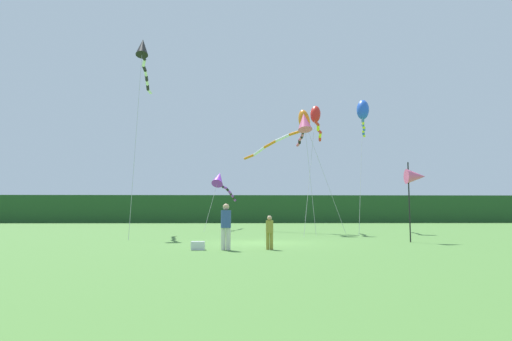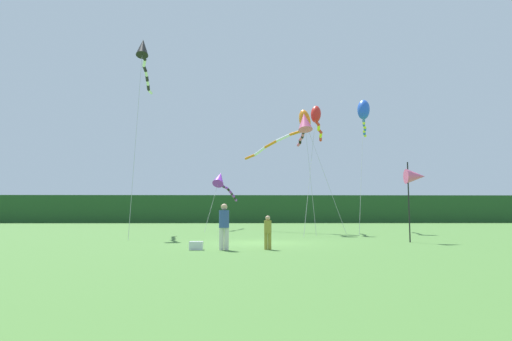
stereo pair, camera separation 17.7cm
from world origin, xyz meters
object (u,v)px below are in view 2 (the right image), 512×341
object	(u,v)px
cooler_box	(196,246)
banner_flag_pole	(415,177)
kite_rainbow	(304,123)
person_adult	(224,224)
kite_black	(144,55)
kite_blue	(364,112)
kite_orange	(298,126)
person_child	(268,231)
kite_red	(317,118)
kite_purple	(221,181)

from	to	relation	value
cooler_box	banner_flag_pole	size ratio (longest dim) A/B	0.13
kite_rainbow	cooler_box	bearing A→B (deg)	-113.70
person_adult	kite_black	bearing A→B (deg)	117.57
kite_rainbow	kite_blue	distance (m)	5.66
banner_flag_pole	kite_orange	xyz separation A→B (m)	(-4.14, 11.51, 4.71)
person_child	kite_red	world-z (taller)	kite_red
kite_orange	kite_rainbow	distance (m)	2.62
kite_rainbow	kite_purple	bearing A→B (deg)	130.09
banner_flag_pole	kite_black	bearing A→B (deg)	155.23
kite_rainbow	kite_purple	distance (m)	9.92
person_child	kite_orange	distance (m)	17.32
person_adult	kite_red	distance (m)	16.45
cooler_box	kite_black	world-z (taller)	kite_black
person_child	kite_rainbow	bearing A→B (deg)	76.51
banner_flag_pole	kite_black	distance (m)	17.82
person_child	kite_purple	size ratio (longest dim) A/B	0.14
kite_red	person_child	bearing A→B (deg)	-106.55
person_child	kite_rainbow	distance (m)	14.91
banner_flag_pole	kite_rainbow	bearing A→B (deg)	114.06
cooler_box	kite_black	xyz separation A→B (m)	(-4.66, 10.73, 11.09)
kite_orange	kite_red	xyz separation A→B (m)	(1.09, -1.97, 0.19)
cooler_box	kite_blue	xyz separation A→B (m)	(10.48, 15.71, 8.68)
kite_blue	banner_flag_pole	bearing A→B (deg)	-93.88
person_adult	kite_rainbow	size ratio (longest dim) A/B	0.20
cooler_box	kite_orange	size ratio (longest dim) A/B	0.05
kite_red	kite_purple	bearing A→B (deg)	136.85
person_child	kite_red	size ratio (longest dim) A/B	0.14
person_adult	kite_purple	size ratio (longest dim) A/B	0.19
kite_orange	kite_black	bearing A→B (deg)	-154.44
kite_purple	kite_red	bearing A→B (deg)	-43.15
kite_black	kite_rainbow	bearing A→B (deg)	12.44
cooler_box	kite_red	distance (m)	17.06
person_child	person_adult	bearing A→B (deg)	-172.48
person_child	kite_blue	size ratio (longest dim) A/B	0.13
person_adult	kite_blue	size ratio (longest dim) A/B	0.17
kite_orange	kite_black	world-z (taller)	kite_black
banner_flag_pole	kite_blue	distance (m)	13.00
banner_flag_pole	kite_purple	distance (m)	18.93
person_child	kite_blue	world-z (taller)	kite_blue
person_adult	kite_orange	world-z (taller)	kite_orange
banner_flag_pole	kite_blue	size ratio (longest dim) A/B	0.38
person_adult	kite_blue	distance (m)	20.08
person_child	kite_orange	bearing A→B (deg)	79.26
kite_black	kite_orange	bearing A→B (deg)	25.56
person_child	kite_red	xyz separation A→B (m)	(4.04, 13.58, 7.22)
kite_orange	kite_purple	size ratio (longest dim) A/B	1.04
cooler_box	banner_flag_pole	world-z (taller)	banner_flag_pole
banner_flag_pole	kite_purple	xyz separation A→B (m)	(-9.99, 16.05, 1.02)
person_adult	kite_black	xyz separation A→B (m)	(-5.67, 10.87, 10.31)
cooler_box	person_child	bearing A→B (deg)	1.74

